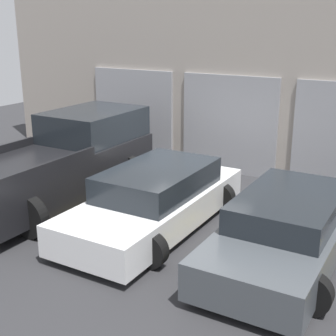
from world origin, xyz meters
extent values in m
plane|color=#2D2D30|center=(0.00, 0.00, 0.00)|extent=(28.00, 28.00, 0.00)
cube|color=#9E9389|center=(0.00, 3.30, 2.93)|extent=(15.82, 0.60, 5.87)
cube|color=#939399|center=(-3.28, 2.96, 1.31)|extent=(2.68, 0.08, 2.63)
cube|color=#939399|center=(-0.20, 2.96, 1.31)|extent=(2.68, 0.08, 2.63)
cube|color=black|center=(-2.65, -1.11, 0.71)|extent=(1.90, 5.22, 0.96)
cube|color=#1E2328|center=(-2.65, 0.33, 1.55)|extent=(1.75, 2.35, 0.71)
cube|color=black|center=(-1.74, -2.29, 1.29)|extent=(0.08, 2.87, 0.18)
cylinder|color=black|center=(-3.49, 0.51, 0.42)|extent=(0.84, 0.22, 0.84)
cylinder|color=black|center=(-1.81, 0.51, 0.42)|extent=(0.84, 0.22, 0.84)
cylinder|color=black|center=(-1.81, -2.73, 0.42)|extent=(0.84, 0.22, 0.84)
cube|color=white|center=(0.00, -1.11, 0.43)|extent=(1.78, 4.62, 0.58)
cube|color=#1E2328|center=(0.00, -1.00, 0.97)|extent=(1.56, 2.54, 0.50)
cylinder|color=black|center=(-0.78, 0.32, 0.31)|extent=(0.62, 0.22, 0.62)
cylinder|color=black|center=(0.78, 0.32, 0.31)|extent=(0.62, 0.22, 0.62)
cylinder|color=black|center=(-0.78, -2.54, 0.31)|extent=(0.62, 0.22, 0.62)
cylinder|color=black|center=(0.78, -2.54, 0.31)|extent=(0.62, 0.22, 0.62)
cube|color=#474C51|center=(2.65, -1.11, 0.43)|extent=(1.75, 4.53, 0.59)
cube|color=#1E2328|center=(2.65, -1.00, 0.95)|extent=(1.54, 2.49, 0.44)
cylinder|color=black|center=(1.88, 0.29, 0.31)|extent=(0.62, 0.22, 0.62)
cylinder|color=black|center=(1.88, -2.52, 0.31)|extent=(0.62, 0.22, 0.62)
cylinder|color=black|center=(3.41, -2.52, 0.31)|extent=(0.62, 0.22, 0.62)
cube|color=gold|center=(-3.97, -1.11, 0.00)|extent=(0.12, 2.20, 0.01)
cube|color=gold|center=(-1.32, -1.11, 0.00)|extent=(0.12, 2.20, 0.01)
cube|color=gold|center=(1.32, -1.11, 0.00)|extent=(0.12, 2.20, 0.01)
camera|label=1|loc=(4.56, -8.46, 3.93)|focal=50.00mm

